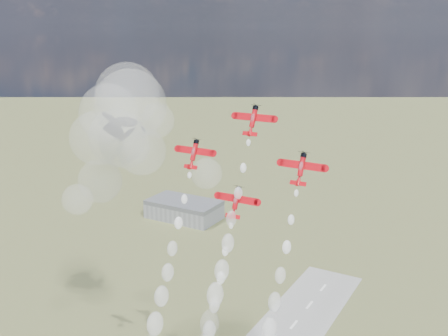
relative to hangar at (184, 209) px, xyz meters
The scene contains 7 objects.
hangar is the anchor object (origin of this frame).
plane_lead 242.47m from the hangar, 51.15° to the right, with size 11.36×5.54×7.60m.
plane_left 233.49m from the hangar, 55.06° to the right, with size 11.36×5.54×7.60m.
plane_right 250.78m from the hangar, 48.94° to the right, with size 11.36×5.54×7.60m.
plane_slot 241.62m from the hangar, 52.57° to the right, with size 11.36×5.54×7.60m.
smoke_trail_lead 243.45m from the hangar, 54.49° to the right, with size 5.18×26.95×55.96m.
drifted_smoke_cloud 195.21m from the hangar, 63.01° to the right, with size 59.59×43.24×54.74m.
Camera 1 is at (76.37, -109.33, 131.28)m, focal length 42.00 mm.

